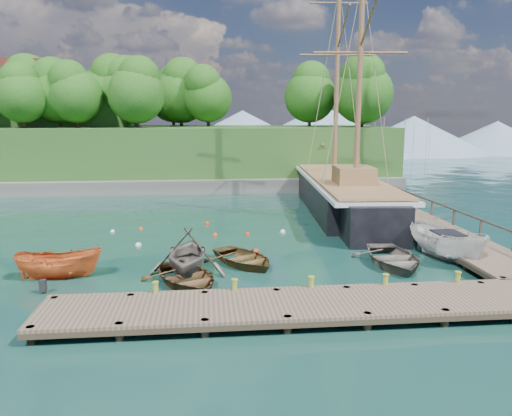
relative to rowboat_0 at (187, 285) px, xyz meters
The scene contains 25 objects.
ground 3.89m from the rowboat_0, 40.94° to the left, with size 160.00×160.00×0.00m, color #113C36.
dock_near 6.34m from the rowboat_0, 38.62° to the right, with size 20.00×3.20×1.10m.
dock_east 17.32m from the rowboat_0, 33.48° to the left, with size 3.20×24.00×1.10m.
bollard_0 2.76m from the rowboat_0, 112.55° to the right, with size 0.26×0.26×0.45m, color olive.
bollard_1 3.20m from the rowboat_0, 52.68° to the right, with size 0.26×0.26×0.45m, color olive.
bollard_2 5.56m from the rowboat_0, 27.27° to the right, with size 0.26×0.26×0.45m, color olive.
bollard_3 8.34m from the rowboat_0, 17.78° to the right, with size 0.26×0.26×0.45m, color olive.
bollard_4 11.23m from the rowboat_0, 13.11° to the right, with size 0.26×0.26×0.45m, color olive.
rowboat_0 is the anchor object (origin of this frame).
rowboat_1 1.53m from the rowboat_0, 89.63° to the left, with size 3.70×4.28×2.26m, color #5F574F.
rowboat_2 3.80m from the rowboat_0, 44.96° to the left, with size 2.99×4.19×0.87m, color brown.
rowboat_3 10.10m from the rowboat_0, 10.26° to the left, with size 3.37×4.72×0.98m, color #585148.
motorboat_orange 5.91m from the rowboat_0, 165.48° to the left, with size 1.45×3.84×1.48m, color orange.
cabin_boat_white 13.16m from the rowboat_0, 10.32° to the left, with size 1.89×5.02×1.94m, color silver.
schooner 18.95m from the rowboat_0, 53.76° to the left, with size 6.52×27.66×20.28m.
mooring_buoy_0 7.43m from the rowboat_0, 113.14° to the left, with size 0.35×0.35×0.35m, color white.
mooring_buoy_1 8.84m from the rowboat_0, 80.75° to the left, with size 0.33×0.33×0.33m, color red.
mooring_buoy_2 9.47m from the rowboat_0, 68.84° to the left, with size 0.30×0.30×0.30m, color red.
mooring_buoy_3 10.75m from the rowboat_0, 58.33° to the left, with size 0.36×0.36×0.36m, color silver.
mooring_buoy_4 11.40m from the rowboat_0, 106.74° to the left, with size 0.29×0.29×0.29m, color #DE4608.
mooring_buoy_5 12.16m from the rowboat_0, 85.41° to the left, with size 0.32×0.32×0.32m, color #F32F00.
mooring_buoy_6 11.53m from the rowboat_0, 115.50° to the left, with size 0.27×0.27×0.27m, color white.
mooring_buoy_7 5.96m from the rowboat_0, 53.82° to the left, with size 0.36×0.36×0.36m, color red.
headland 35.77m from the rowboat_0, 106.32° to the left, with size 51.00×19.31×12.90m.
distant_ridge 73.04m from the rowboat_0, 84.30° to the left, with size 117.00×40.00×10.00m.
Camera 1 is at (-2.05, -23.37, 7.25)m, focal length 35.00 mm.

